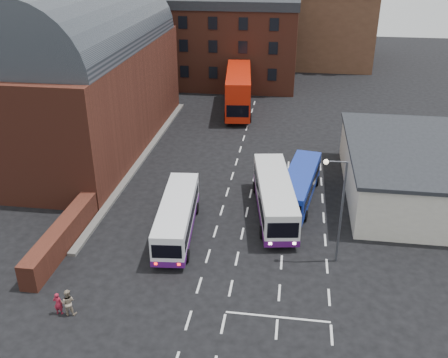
# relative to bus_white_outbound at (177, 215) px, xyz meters

# --- Properties ---
(ground) EXTENTS (180.00, 180.00, 0.00)m
(ground) POSITION_rel_bus_white_outbound_xyz_m (2.69, -4.94, -1.56)
(ground) COLOR black
(railway_station) EXTENTS (12.00, 28.00, 16.00)m
(railway_station) POSITION_rel_bus_white_outbound_xyz_m (-12.81, 16.06, 6.08)
(railway_station) COLOR #602B1E
(railway_station) RESTS_ON ground
(forecourt_wall) EXTENTS (1.20, 10.00, 1.80)m
(forecourt_wall) POSITION_rel_bus_white_outbound_xyz_m (-7.51, -2.94, -0.66)
(forecourt_wall) COLOR #602B1E
(forecourt_wall) RESTS_ON ground
(cream_building) EXTENTS (10.40, 16.40, 4.25)m
(cream_building) POSITION_rel_bus_white_outbound_xyz_m (17.69, 9.06, 0.60)
(cream_building) COLOR beige
(cream_building) RESTS_ON ground
(brick_terrace) EXTENTS (22.00, 10.00, 11.00)m
(brick_terrace) POSITION_rel_bus_white_outbound_xyz_m (-3.31, 41.06, 3.94)
(brick_terrace) COLOR brown
(brick_terrace) RESTS_ON ground
(castle_keep) EXTENTS (22.00, 22.00, 12.00)m
(castle_keep) POSITION_rel_bus_white_outbound_xyz_m (8.69, 61.06, 4.44)
(castle_keep) COLOR brown
(castle_keep) RESTS_ON ground
(bus_white_outbound) EXTENTS (3.13, 9.83, 2.64)m
(bus_white_outbound) POSITION_rel_bus_white_outbound_xyz_m (0.00, 0.00, 0.00)
(bus_white_outbound) COLOR white
(bus_white_outbound) RESTS_ON ground
(bus_white_inbound) EXTENTS (4.09, 10.92, 2.91)m
(bus_white_inbound) POSITION_rel_bus_white_outbound_xyz_m (6.80, 3.80, 0.16)
(bus_white_inbound) COLOR silver
(bus_white_inbound) RESTS_ON ground
(bus_blue) EXTENTS (3.64, 9.67, 2.58)m
(bus_blue) POSITION_rel_bus_white_outbound_xyz_m (8.69, 6.33, -0.03)
(bus_blue) COLOR #162F9E
(bus_blue) RESTS_ON ground
(bus_red_double) EXTENTS (4.20, 12.81, 5.03)m
(bus_red_double) POSITION_rel_bus_white_outbound_xyz_m (0.99, 28.99, 1.12)
(bus_red_double) COLOR red
(bus_red_double) RESTS_ON ground
(street_lamp) EXTENTS (1.51, 0.33, 7.39)m
(street_lamp) POSITION_rel_bus_white_outbound_xyz_m (11.03, -1.86, 2.90)
(street_lamp) COLOR #4B4E56
(street_lamp) RESTS_ON ground
(pedestrian_red) EXTENTS (0.56, 0.39, 1.46)m
(pedestrian_red) POSITION_rel_bus_white_outbound_xyz_m (-4.79, -9.45, -0.83)
(pedestrian_red) COLOR maroon
(pedestrian_red) RESTS_ON ground
(pedestrian_beige) EXTENTS (0.89, 0.73, 1.68)m
(pedestrian_beige) POSITION_rel_bus_white_outbound_xyz_m (-4.21, -9.39, -0.72)
(pedestrian_beige) COLOR tan
(pedestrian_beige) RESTS_ON ground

